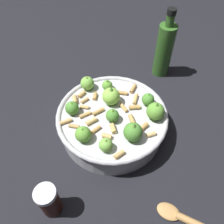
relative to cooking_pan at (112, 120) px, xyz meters
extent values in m
plane|color=black|center=(0.00, 0.00, -0.04)|extent=(2.40, 2.40, 0.00)
cylinder|color=#B7B7BC|center=(0.00, 0.00, -0.01)|extent=(0.28, 0.28, 0.07)
torus|color=#B7B7BC|center=(0.00, 0.00, 0.02)|extent=(0.29, 0.29, 0.01)
sphere|color=#4C8933|center=(0.00, 0.02, 0.04)|extent=(0.03, 0.03, 0.03)
cone|color=#8CC64C|center=(0.00, 0.02, 0.06)|extent=(0.01, 0.01, 0.02)
sphere|color=#609E38|center=(0.07, 0.07, 0.04)|extent=(0.04, 0.04, 0.04)
cone|color=#609E38|center=(0.07, 0.07, 0.06)|extent=(0.02, 0.02, 0.01)
sphere|color=#75B247|center=(0.06, -0.10, 0.04)|extent=(0.04, 0.04, 0.04)
cone|color=#8CC64C|center=(0.06, -0.10, 0.06)|extent=(0.01, 0.01, 0.01)
sphere|color=#75B247|center=(0.02, 0.10, 0.04)|extent=(0.03, 0.03, 0.03)
cone|color=#8CC64C|center=(0.02, 0.10, 0.05)|extent=(0.02, 0.02, 0.01)
sphere|color=#8CC64C|center=(0.00, -0.04, 0.05)|extent=(0.05, 0.05, 0.05)
cone|color=#75B247|center=(0.00, -0.04, 0.07)|extent=(0.02, 0.02, 0.02)
sphere|color=#609E38|center=(0.01, -0.09, 0.04)|extent=(0.03, 0.03, 0.03)
cone|color=#609E38|center=(0.01, -0.09, 0.05)|extent=(0.02, 0.02, 0.01)
sphere|color=#609E38|center=(-0.11, 0.01, 0.05)|extent=(0.05, 0.05, 0.05)
cone|color=#609E38|center=(-0.11, 0.01, 0.07)|extent=(0.02, 0.02, 0.02)
sphere|color=#4C8933|center=(0.10, -0.01, 0.04)|extent=(0.04, 0.04, 0.04)
cone|color=#75B247|center=(0.10, -0.01, 0.06)|extent=(0.02, 0.02, 0.01)
sphere|color=#4C8933|center=(-0.10, -0.03, 0.04)|extent=(0.03, 0.03, 0.03)
cone|color=#4C8933|center=(-0.10, -0.03, 0.05)|extent=(0.01, 0.01, 0.01)
sphere|color=#4C8933|center=(-0.04, 0.07, 0.05)|extent=(0.05, 0.05, 0.05)
cone|color=#609E38|center=(-0.04, 0.07, 0.07)|extent=(0.02, 0.02, 0.02)
cylinder|color=tan|center=(-0.07, -0.05, 0.03)|extent=(0.02, 0.03, 0.01)
cylinder|color=tan|center=(0.00, 0.05, 0.03)|extent=(0.02, 0.03, 0.01)
cylinder|color=tan|center=(0.04, -0.01, 0.03)|extent=(0.03, 0.02, 0.01)
cylinder|color=tan|center=(-0.01, 0.12, 0.03)|extent=(0.03, 0.02, 0.01)
cylinder|color=tan|center=(-0.05, 0.03, 0.03)|extent=(0.02, 0.04, 0.01)
cylinder|color=tan|center=(-0.06, -0.09, 0.03)|extent=(0.02, 0.03, 0.01)
cylinder|color=tan|center=(-0.06, -0.02, 0.03)|extent=(0.03, 0.01, 0.01)
cylinder|color=tan|center=(0.04, -0.06, 0.03)|extent=(0.01, 0.03, 0.01)
cylinder|color=tan|center=(0.05, 0.02, 0.03)|extent=(0.03, 0.03, 0.01)
cylinder|color=tan|center=(0.02, 0.07, 0.03)|extent=(0.03, 0.02, 0.01)
cylinder|color=tan|center=(0.07, -0.03, 0.03)|extent=(0.02, 0.01, 0.01)
cylinder|color=tan|center=(0.10, 0.03, 0.03)|extent=(0.03, 0.02, 0.01)
cylinder|color=tan|center=(-0.09, 0.07, 0.03)|extent=(0.02, 0.02, 0.01)
cylinder|color=tan|center=(-0.03, -0.07, 0.03)|extent=(0.03, 0.02, 0.01)
cylinder|color=tan|center=(0.07, 0.00, 0.03)|extent=(0.03, 0.02, 0.01)
cylinder|color=tan|center=(-0.03, -0.02, 0.03)|extent=(0.02, 0.03, 0.01)
cylinder|color=tan|center=(0.10, -0.05, 0.03)|extent=(0.02, 0.03, 0.01)
cylinder|color=tan|center=(0.07, -0.05, 0.03)|extent=(0.02, 0.02, 0.01)
cylinder|color=tan|center=(0.04, 0.05, 0.03)|extent=(0.03, 0.02, 0.01)
cylinder|color=tan|center=(0.08, -0.07, 0.03)|extent=(0.02, 0.02, 0.01)
cylinder|color=tan|center=(0.12, 0.02, 0.03)|extent=(0.03, 0.02, 0.01)
cylinder|color=tan|center=(-0.07, 0.05, 0.03)|extent=(0.03, 0.03, 0.01)
cylinder|color=#33140F|center=(0.14, 0.20, -0.01)|extent=(0.04, 0.04, 0.08)
cylinder|color=silver|center=(0.14, 0.20, 0.04)|extent=(0.05, 0.05, 0.01)
cylinder|color=#336023|center=(-0.18, -0.24, 0.04)|extent=(0.05, 0.05, 0.17)
cylinder|color=#336023|center=(-0.18, -0.24, 0.15)|extent=(0.02, 0.02, 0.04)
cylinder|color=black|center=(-0.18, -0.24, 0.17)|extent=(0.03, 0.03, 0.02)
ellipsoid|color=#B2844C|center=(-0.11, 0.23, -0.04)|extent=(0.06, 0.06, 0.01)
camera|label=1|loc=(0.02, 0.38, 0.49)|focal=37.36mm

